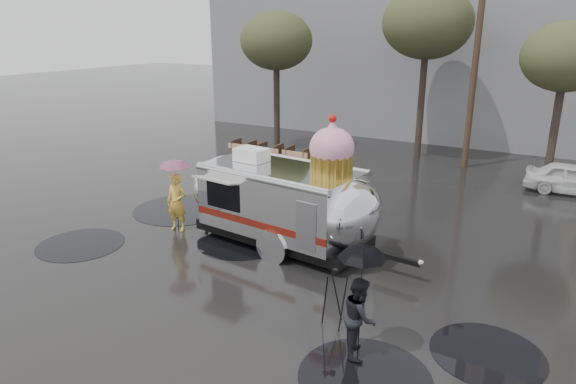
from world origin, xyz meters
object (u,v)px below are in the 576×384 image
Objects in this scene: tripod at (335,293)px; person_right at (360,317)px; person_left at (177,202)px; airstream_trailer at (285,198)px.

person_right is at bearing -26.42° from tripod.
person_left is 1.12× the size of person_right.
person_left is 7.11m from tripod.
tripod is at bearing -29.89° from person_left.
tripod is at bearing -39.95° from airstream_trailer.
airstream_trailer is 4.56m from tripod.
person_right is at bearing -32.31° from person_left.
tripod is (3.13, -3.25, -0.67)m from airstream_trailer.
airstream_trailer is 5.63m from person_right.
person_right is (3.98, -3.94, -0.62)m from airstream_trailer.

